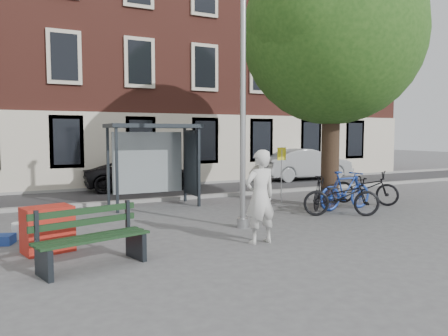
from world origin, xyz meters
name	(u,v)px	position (x,y,z in m)	size (l,w,h in m)	color
ground	(242,228)	(0.00, 0.00, 0.00)	(90.00, 90.00, 0.00)	#4C4C4F
road	(155,193)	(0.00, 7.00, 0.01)	(40.00, 4.00, 0.01)	#28282B
curb_near	(173,198)	(0.00, 5.00, 0.06)	(40.00, 0.25, 0.12)	gray
curb_far	(141,186)	(0.00, 9.00, 0.06)	(40.00, 0.25, 0.12)	gray
building_row	(117,40)	(0.00, 13.00, 7.00)	(30.00, 8.00, 14.00)	brown
lamppost	(243,115)	(0.00, 0.00, 2.78)	(0.28, 0.35, 6.11)	#9EA0A3
tree_right	(336,26)	(4.01, 1.38, 5.62)	(5.76, 5.60, 8.20)	black
bus_shelter	(164,146)	(-0.61, 4.11, 1.92)	(2.85, 1.45, 2.62)	#1E2328
painter	(260,197)	(-0.41, -1.50, 0.99)	(0.73, 0.48, 1.99)	silver
bench	(91,241)	(-3.90, -1.60, 0.46)	(2.05, 1.11, 1.01)	#1E2328
bike_a	(341,196)	(3.24, 0.10, 0.56)	(0.74, 2.13, 1.12)	black
bike_b	(346,190)	(4.05, 0.83, 0.60)	(0.56, 1.98, 1.19)	#1B3896
bike_c	(365,187)	(5.35, 1.34, 0.56)	(0.74, 2.12, 1.11)	black
bike_d	(320,192)	(3.44, 1.26, 0.52)	(0.49, 1.74, 1.05)	black
car_dark	(142,174)	(-0.13, 8.40, 0.65)	(2.15, 4.67, 1.30)	black
car_silver	(305,164)	(8.26, 8.40, 0.78)	(1.66, 4.76, 1.57)	#94979B
red_stand	(48,229)	(-4.49, -0.22, 0.45)	(0.90, 0.60, 0.90)	#A82016
blue_crate	(0,240)	(-5.36, 0.87, 0.10)	(0.55, 0.40, 0.20)	navy
bucket_c	(19,231)	(-4.98, 1.22, 0.18)	(0.28, 0.28, 0.36)	white
notice_sign	(282,163)	(3.00, 2.74, 1.34)	(0.32, 0.04, 1.86)	#9EA0A3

